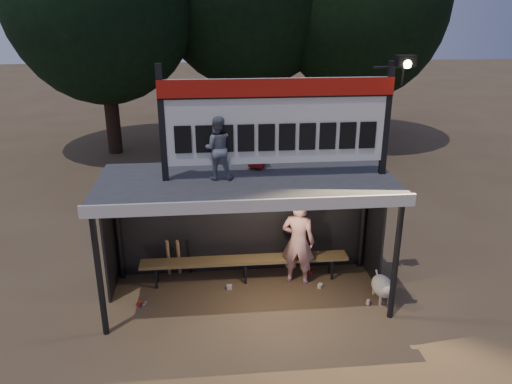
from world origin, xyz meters
The scene contains 11 objects.
ground centered at (0.00, 0.00, 0.00)m, with size 80.00×80.00×0.00m, color brown.
player centered at (1.00, 0.40, 0.86)m, with size 0.63×0.41×1.73m, color white.
child_a centered at (-0.47, -0.01, 2.85)m, with size 0.52×0.40×1.07m, color slate.
child_b centered at (0.22, 0.48, 2.74)m, with size 0.41×0.27×0.85m, color #A71E19.
dugout_shelter centered at (0.00, 0.24, 1.85)m, with size 5.10×2.08×2.32m.
scoreboard_assembly centered at (0.56, -0.01, 3.32)m, with size 4.10×0.27×1.99m.
bench centered at (0.00, 0.55, 0.43)m, with size 4.00×0.35×0.48m.
tree_right centered at (5.00, 10.50, 5.19)m, with size 6.08×6.08×8.72m.
dog centered at (2.43, -0.39, 0.28)m, with size 0.36×0.81×0.49m.
bats centered at (-1.28, 0.82, 0.43)m, with size 0.48×0.33×0.84m.
litter centered at (0.15, 0.07, 0.04)m, with size 4.21×1.29×0.08m.
Camera 1 is at (-0.62, -7.95, 5.07)m, focal length 35.00 mm.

